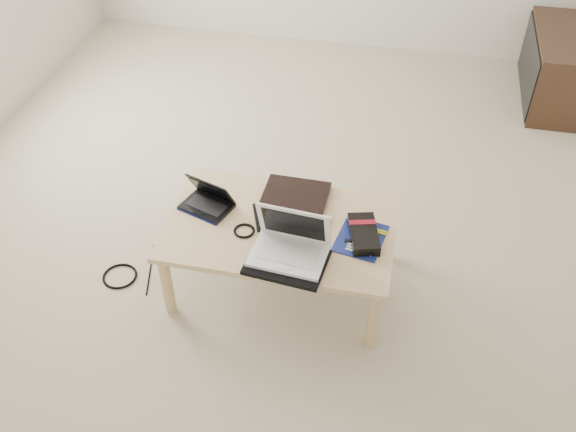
% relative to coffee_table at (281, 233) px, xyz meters
% --- Properties ---
extents(ground, '(4.00, 4.00, 0.00)m').
position_rel_coffee_table_xyz_m(ground, '(-0.25, 0.76, -0.35)').
color(ground, '#B3A691').
rests_on(ground, ground).
extents(coffee_table, '(1.10, 0.70, 0.40)m').
position_rel_coffee_table_xyz_m(coffee_table, '(0.00, 0.00, 0.00)').
color(coffee_table, '#D4B97F').
rests_on(coffee_table, ground).
extents(media_cabinet, '(0.41, 0.90, 0.50)m').
position_rel_coffee_table_xyz_m(media_cabinet, '(1.52, 2.21, -0.10)').
color(media_cabinet, '#3B2618').
rests_on(media_cabinet, ground).
extents(book, '(0.33, 0.27, 0.03)m').
position_rel_coffee_table_xyz_m(book, '(0.03, 0.21, 0.06)').
color(book, black).
rests_on(book, coffee_table).
extents(netbook, '(0.28, 0.24, 0.16)m').
position_rel_coffee_table_xyz_m(netbook, '(-0.39, 0.06, 0.08)').
color(netbook, black).
rests_on(netbook, coffee_table).
extents(tablet, '(0.32, 0.28, 0.01)m').
position_rel_coffee_table_xyz_m(tablet, '(-0.01, 0.07, 0.06)').
color(tablet, black).
rests_on(tablet, coffee_table).
extents(remote, '(0.08, 0.23, 0.02)m').
position_rel_coffee_table_xyz_m(remote, '(0.19, -0.01, 0.06)').
color(remote, silver).
rests_on(remote, coffee_table).
extents(neoprene_sleeve, '(0.38, 0.29, 0.02)m').
position_rel_coffee_table_xyz_m(neoprene_sleeve, '(0.08, -0.25, 0.06)').
color(neoprene_sleeve, black).
rests_on(neoprene_sleeve, coffee_table).
extents(white_laptop, '(0.36, 0.27, 0.24)m').
position_rel_coffee_table_xyz_m(white_laptop, '(0.09, -0.19, 0.12)').
color(white_laptop, white).
rests_on(white_laptop, neoprene_sleeve).
extents(motherboard, '(0.25, 0.30, 0.01)m').
position_rel_coffee_table_xyz_m(motherboard, '(0.39, -0.01, 0.05)').
color(motherboard, '#0D1755').
rests_on(motherboard, coffee_table).
extents(gpu_box, '(0.19, 0.28, 0.06)m').
position_rel_coffee_table_xyz_m(gpu_box, '(0.40, -0.01, 0.08)').
color(gpu_box, black).
rests_on(gpu_box, coffee_table).
extents(cable_coil, '(0.12, 0.12, 0.01)m').
position_rel_coffee_table_xyz_m(cable_coil, '(-0.16, -0.08, 0.05)').
color(cable_coil, black).
rests_on(cable_coil, coffee_table).
extents(floor_cable_coil, '(0.21, 0.21, 0.01)m').
position_rel_coffee_table_xyz_m(floor_cable_coil, '(-0.84, -0.15, -0.35)').
color(floor_cable_coil, black).
rests_on(floor_cable_coil, ground).
extents(floor_cable_trail, '(0.10, 0.36, 0.01)m').
position_rel_coffee_table_xyz_m(floor_cable_trail, '(-0.71, -0.06, -0.35)').
color(floor_cable_trail, black).
rests_on(floor_cable_trail, ground).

